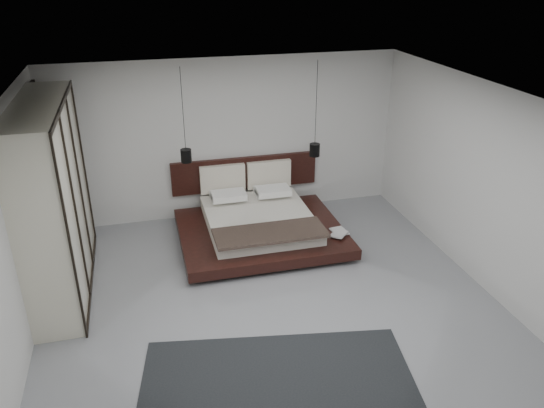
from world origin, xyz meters
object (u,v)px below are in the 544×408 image
object	(u,v)px
lattice_screen	(45,171)
rug	(281,402)
pendant_right	(315,149)
wardrobe	(54,200)
bed	(259,222)
pendant_left	(186,155)

from	to	relation	value
lattice_screen	rug	world-z (taller)	lattice_screen
pendant_right	wardrobe	bearing A→B (deg)	-165.24
bed	pendant_right	size ratio (longest dim) A/B	1.64
bed	wardrobe	world-z (taller)	wardrobe
lattice_screen	bed	xyz separation A→B (m)	(3.22, -0.54, -1.02)
lattice_screen	bed	distance (m)	3.42
bed	pendant_left	size ratio (longest dim) A/B	1.74
bed	pendant_right	xyz separation A→B (m)	(1.08, 0.40, 1.04)
pendant_right	wardrobe	distance (m)	4.18
lattice_screen	pendant_right	bearing A→B (deg)	-1.84
wardrobe	lattice_screen	bearing A→B (deg)	101.81
bed	pendant_right	distance (m)	1.55
pendant_right	rug	world-z (taller)	pendant_right
lattice_screen	pendant_left	distance (m)	2.15
lattice_screen	rug	xyz separation A→B (m)	(2.60, -4.15, -1.29)
bed	rug	distance (m)	3.68
bed	pendant_left	xyz separation A→B (m)	(-1.08, 0.40, 1.13)
bed	rug	world-z (taller)	bed
lattice_screen	wardrobe	world-z (taller)	wardrobe
pendant_right	rug	bearing A→B (deg)	-112.90
pendant_right	wardrobe	world-z (taller)	pendant_right
lattice_screen	rug	bearing A→B (deg)	-57.94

